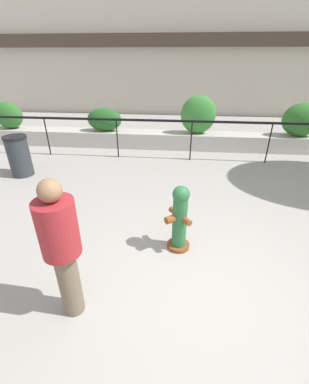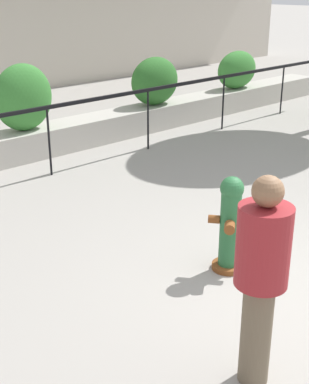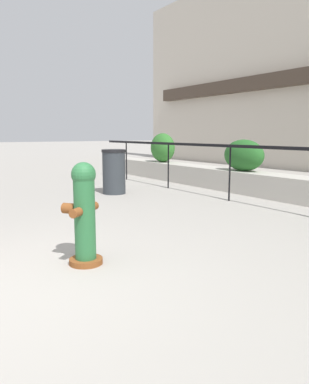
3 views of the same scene
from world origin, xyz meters
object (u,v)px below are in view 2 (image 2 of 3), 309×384
at_px(fire_hydrant, 230,223).
at_px(pedestrian, 261,271).
at_px(hedge_bush_2, 23,98).
at_px(hedge_bush_3, 155,81).
at_px(hedge_bush_4, 237,70).

xyz_separation_m(fire_hydrant, pedestrian, (-1.21, -1.27, 0.44)).
relative_size(hedge_bush_2, hedge_bush_3, 1.00).
xyz_separation_m(hedge_bush_2, hedge_bush_3, (3.12, 0.00, -0.08)).
bearing_deg(hedge_bush_2, fire_hydrant, -95.35).
distance_m(fire_hydrant, pedestrian, 1.81).
bearing_deg(hedge_bush_4, hedge_bush_2, 180.00).
bearing_deg(hedge_bush_3, hedge_bush_4, 0.00).
xyz_separation_m(hedge_bush_3, pedestrian, (-4.81, -6.33, -0.01)).
height_order(fire_hydrant, pedestrian, pedestrian).
xyz_separation_m(hedge_bush_4, fire_hydrant, (-6.33, -5.06, -0.40)).
relative_size(hedge_bush_2, fire_hydrant, 1.08).
bearing_deg(pedestrian, fire_hydrant, 46.35).
distance_m(hedge_bush_4, pedestrian, 9.85).
bearing_deg(fire_hydrant, hedge_bush_4, 38.64).
bearing_deg(fire_hydrant, pedestrian, -133.65).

